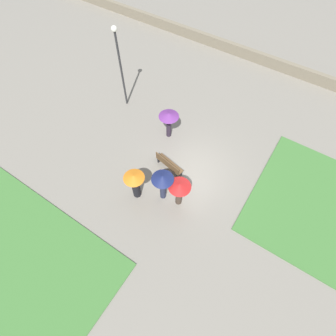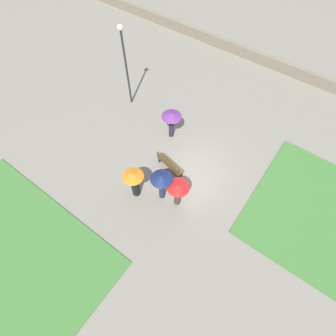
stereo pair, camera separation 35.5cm
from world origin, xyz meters
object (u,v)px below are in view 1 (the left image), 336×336
object	(u,v)px
crowd_person_orange	(135,183)
park_bench	(169,164)
lamp_post	(119,60)
crowd_person_purple	(169,118)
crowd_person_navy	(163,181)
crowd_person_red	(179,189)

from	to	relation	value
crowd_person_orange	park_bench	bearing A→B (deg)	-115.96
lamp_post	crowd_person_purple	bearing A→B (deg)	168.14
crowd_person_orange	crowd_person_navy	world-z (taller)	crowd_person_navy
lamp_post	crowd_person_navy	distance (m)	7.48
lamp_post	crowd_person_purple	distance (m)	4.29
lamp_post	crowd_person_orange	xyz separation A→B (m)	(-4.64, 5.04, -2.01)
lamp_post	crowd_person_orange	bearing A→B (deg)	132.62
lamp_post	crowd_person_red	xyz separation A→B (m)	(-6.65, 4.23, -1.88)
crowd_person_orange	crowd_person_purple	xyz separation A→B (m)	(0.82, -4.24, 0.22)
lamp_post	crowd_person_orange	size ratio (longest dim) A/B	2.74
crowd_person_orange	crowd_person_purple	size ratio (longest dim) A/B	1.02
crowd_person_navy	park_bench	bearing A→B (deg)	-128.82
park_bench	crowd_person_navy	bearing A→B (deg)	124.76
crowd_person_orange	crowd_person_purple	world-z (taller)	crowd_person_orange
park_bench	crowd_person_navy	xyz separation A→B (m)	(-0.67, 1.54, 1.05)
park_bench	crowd_person_navy	distance (m)	1.98
park_bench	crowd_person_purple	size ratio (longest dim) A/B	0.95
park_bench	crowd_person_red	size ratio (longest dim) A/B	0.95
crowd_person_navy	lamp_post	bearing A→B (deg)	-99.24
crowd_person_purple	crowd_person_red	bearing A→B (deg)	113.40
crowd_person_orange	crowd_person_red	bearing A→B (deg)	-171.16
lamp_post	crowd_person_navy	xyz separation A→B (m)	(-5.81, 4.39, -1.71)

